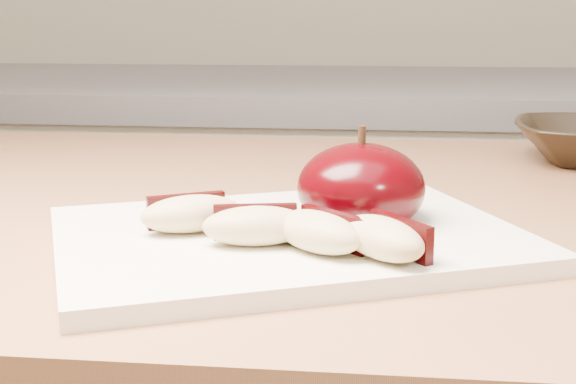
# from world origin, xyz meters

# --- Properties ---
(back_cabinet) EXTENTS (2.40, 0.62, 0.94)m
(back_cabinet) POSITION_xyz_m (0.00, 1.20, 0.47)
(back_cabinet) COLOR silver
(back_cabinet) RESTS_ON ground
(cutting_board) EXTENTS (0.35, 0.31, 0.01)m
(cutting_board) POSITION_xyz_m (0.04, 0.36, 0.91)
(cutting_board) COLOR white
(cutting_board) RESTS_ON island_counter
(apple_half) EXTENTS (0.11, 0.11, 0.07)m
(apple_half) POSITION_xyz_m (0.08, 0.39, 0.93)
(apple_half) COLOR black
(apple_half) RESTS_ON cutting_board
(apple_wedge_a) EXTENTS (0.07, 0.06, 0.02)m
(apple_wedge_a) POSITION_xyz_m (-0.02, 0.35, 0.92)
(apple_wedge_a) COLOR #CDB682
(apple_wedge_a) RESTS_ON cutting_board
(apple_wedge_b) EXTENTS (0.07, 0.04, 0.02)m
(apple_wedge_b) POSITION_xyz_m (0.02, 0.33, 0.92)
(apple_wedge_b) COLOR #CDB682
(apple_wedge_b) RESTS_ON cutting_board
(apple_wedge_c) EXTENTS (0.07, 0.07, 0.02)m
(apple_wedge_c) POSITION_xyz_m (0.06, 0.32, 0.92)
(apple_wedge_c) COLOR #CDB682
(apple_wedge_c) RESTS_ON cutting_board
(apple_wedge_d) EXTENTS (0.07, 0.07, 0.02)m
(apple_wedge_d) POSITION_xyz_m (0.10, 0.31, 0.92)
(apple_wedge_d) COLOR #CDB682
(apple_wedge_d) RESTS_ON cutting_board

